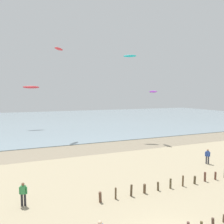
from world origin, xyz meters
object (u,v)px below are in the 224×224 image
at_px(person_mid_beach, 208,156).
at_px(kite_aloft_2, 130,56).
at_px(kite_aloft_5, 31,87).
at_px(person_nearest_camera, 23,193).
at_px(kite_aloft_0, 59,49).
at_px(kite_aloft_4, 153,92).

bearing_deg(person_mid_beach, kite_aloft_2, 95.21).
bearing_deg(kite_aloft_5, kite_aloft_2, 131.07).
height_order(person_nearest_camera, kite_aloft_2, kite_aloft_2).
height_order(person_mid_beach, kite_aloft_2, kite_aloft_2).
height_order(person_mid_beach, kite_aloft_0, kite_aloft_0).
xyz_separation_m(person_mid_beach, kite_aloft_5, (-17.27, 35.55, 8.64)).
relative_size(person_nearest_camera, kite_aloft_5, 0.48).
xyz_separation_m(person_mid_beach, kite_aloft_2, (-1.53, 16.76, 13.76)).
distance_m(kite_aloft_0, kite_aloft_4, 18.45).
distance_m(person_mid_beach, kite_aloft_2, 21.74).
bearing_deg(person_nearest_camera, kite_aloft_4, 36.18).
relative_size(kite_aloft_0, kite_aloft_4, 1.16).
bearing_deg(kite_aloft_2, person_mid_beach, -54.32).
height_order(kite_aloft_2, kite_aloft_5, kite_aloft_2).
relative_size(person_mid_beach, kite_aloft_5, 0.48).
bearing_deg(person_nearest_camera, kite_aloft_2, 46.50).
height_order(person_nearest_camera, person_mid_beach, same).
height_order(person_mid_beach, kite_aloft_4, kite_aloft_4).
height_order(kite_aloft_0, kite_aloft_2, kite_aloft_0).
height_order(person_nearest_camera, kite_aloft_4, kite_aloft_4).
distance_m(person_nearest_camera, kite_aloft_4, 26.21).
relative_size(person_mid_beach, kite_aloft_2, 0.74).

